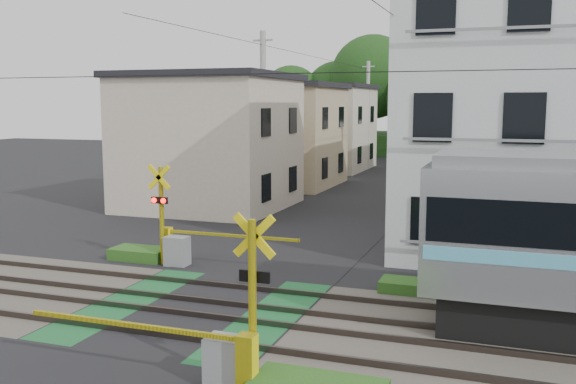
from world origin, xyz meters
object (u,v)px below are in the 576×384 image
at_px(apartment_block, 564,111).
at_px(pedestrian, 430,162).
at_px(crossing_signal_near, 229,350).
at_px(crossing_signal_far, 175,242).

bearing_deg(apartment_block, pedestrian, 107.48).
distance_m(crossing_signal_near, pedestrian, 35.06).
bearing_deg(crossing_signal_near, apartment_block, 65.78).
xyz_separation_m(apartment_block, pedestrian, (-6.89, 21.90, -3.72)).
xyz_separation_m(crossing_signal_near, apartment_block, (5.91, 13.15, 3.94)).
bearing_deg(crossing_signal_far, pedestrian, 81.41).
height_order(crossing_signal_near, apartment_block, apartment_block).
bearing_deg(apartment_block, crossing_signal_far, -152.22).
distance_m(crossing_signal_far, pedestrian, 28.06).
distance_m(crossing_signal_near, apartment_block, 14.95).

